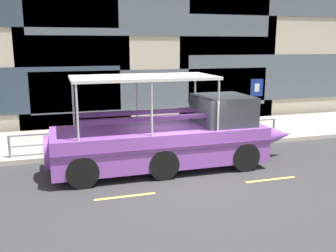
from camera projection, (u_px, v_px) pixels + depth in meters
ground_plane at (191, 177)px, 12.50m from camera, size 120.00×120.00×0.00m
sidewalk at (150, 136)px, 17.72m from camera, size 32.00×4.80×0.18m
curb_edge at (165, 150)px, 15.39m from camera, size 32.00×0.18×0.18m
lane_centreline at (202, 187)px, 11.55m from camera, size 25.80×0.12×0.01m
curb_guardrail at (155, 133)px, 15.48m from camera, size 11.29×0.09×0.86m
parking_sign at (256, 98)px, 16.89m from camera, size 0.60×0.12×2.62m
duck_tour_boat at (174, 137)px, 13.29m from camera, size 9.20×2.55×3.29m
pedestrian_near_bow at (217, 113)px, 17.42m from camera, size 0.39×0.35×1.70m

